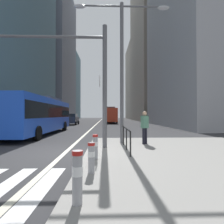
{
  "coord_description": "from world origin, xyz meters",
  "views": [
    {
      "loc": [
        1.89,
        -8.18,
        1.74
      ],
      "look_at": [
        3.07,
        29.85,
        2.35
      ],
      "focal_mm": 28.32,
      "sensor_mm": 36.0,
      "label": 1
    }
  ],
  "objects_px": {
    "bollard_right": "(95,145)",
    "city_bus_red_receding": "(110,114)",
    "car_receding_near": "(109,117)",
    "traffic_signal_gantry": "(63,66)",
    "bollard_front": "(77,174)",
    "car_oncoming_mid": "(72,119)",
    "bollard_left": "(91,156)",
    "pedestrian_waiting": "(145,126)",
    "street_lamp_post": "(122,53)",
    "city_bus_blue_oncoming": "(41,114)",
    "car_receding_far": "(107,117)"
  },
  "relations": [
    {
      "from": "street_lamp_post",
      "to": "bollard_left",
      "type": "relative_size",
      "value": 9.69
    },
    {
      "from": "city_bus_red_receding",
      "to": "bollard_right",
      "type": "relative_size",
      "value": 12.28
    },
    {
      "from": "street_lamp_post",
      "to": "traffic_signal_gantry",
      "type": "bearing_deg",
      "value": -155.99
    },
    {
      "from": "city_bus_red_receding",
      "to": "traffic_signal_gantry",
      "type": "height_order",
      "value": "traffic_signal_gantry"
    },
    {
      "from": "city_bus_blue_oncoming",
      "to": "bollard_right",
      "type": "relative_size",
      "value": 13.23
    },
    {
      "from": "city_bus_red_receding",
      "to": "car_oncoming_mid",
      "type": "height_order",
      "value": "city_bus_red_receding"
    },
    {
      "from": "car_receding_near",
      "to": "pedestrian_waiting",
      "type": "xyz_separation_m",
      "value": [
        1.22,
        -46.18,
        0.16
      ]
    },
    {
      "from": "bollard_left",
      "to": "bollard_right",
      "type": "relative_size",
      "value": 0.94
    },
    {
      "from": "bollard_front",
      "to": "city_bus_red_receding",
      "type": "bearing_deg",
      "value": 87.88
    },
    {
      "from": "street_lamp_post",
      "to": "bollard_front",
      "type": "height_order",
      "value": "street_lamp_post"
    },
    {
      "from": "city_bus_red_receding",
      "to": "bollard_right",
      "type": "xyz_separation_m",
      "value": [
        -1.22,
        -32.88,
        -1.2
      ]
    },
    {
      "from": "bollard_front",
      "to": "bollard_right",
      "type": "height_order",
      "value": "bollard_front"
    },
    {
      "from": "traffic_signal_gantry",
      "to": "bollard_front",
      "type": "relative_size",
      "value": 6.51
    },
    {
      "from": "car_receding_near",
      "to": "traffic_signal_gantry",
      "type": "bearing_deg",
      "value": -93.65
    },
    {
      "from": "street_lamp_post",
      "to": "bollard_left",
      "type": "xyz_separation_m",
      "value": [
        -1.28,
        -5.09,
        -4.67
      ]
    },
    {
      "from": "bollard_right",
      "to": "car_oncoming_mid",
      "type": "bearing_deg",
      "value": 102.87
    },
    {
      "from": "car_receding_near",
      "to": "bollard_front",
      "type": "distance_m",
      "value": 52.61
    },
    {
      "from": "bollard_right",
      "to": "city_bus_blue_oncoming",
      "type": "bearing_deg",
      "value": 120.03
    },
    {
      "from": "car_receding_far",
      "to": "bollard_right",
      "type": "height_order",
      "value": "car_receding_far"
    },
    {
      "from": "pedestrian_waiting",
      "to": "car_oncoming_mid",
      "type": "bearing_deg",
      "value": 110.68
    },
    {
      "from": "car_receding_near",
      "to": "street_lamp_post",
      "type": "relative_size",
      "value": 0.53
    },
    {
      "from": "car_oncoming_mid",
      "to": "car_receding_far",
      "type": "xyz_separation_m",
      "value": [
        6.25,
        26.57,
        -0.0
      ]
    },
    {
      "from": "bollard_right",
      "to": "bollard_left",
      "type": "bearing_deg",
      "value": -90.42
    },
    {
      "from": "bollard_left",
      "to": "bollard_right",
      "type": "bearing_deg",
      "value": 89.58
    },
    {
      "from": "city_bus_red_receding",
      "to": "car_receding_far",
      "type": "height_order",
      "value": "city_bus_red_receding"
    },
    {
      "from": "car_oncoming_mid",
      "to": "bollard_left",
      "type": "distance_m",
      "value": 26.95
    },
    {
      "from": "bollard_front",
      "to": "bollard_left",
      "type": "xyz_separation_m",
      "value": [
        0.1,
        1.69,
        -0.06
      ]
    },
    {
      "from": "car_oncoming_mid",
      "to": "city_bus_blue_oncoming",
      "type": "bearing_deg",
      "value": -89.07
    },
    {
      "from": "bollard_left",
      "to": "pedestrian_waiting",
      "type": "relative_size",
      "value": 0.46
    },
    {
      "from": "bollard_left",
      "to": "pedestrian_waiting",
      "type": "xyz_separation_m",
      "value": [
        2.5,
        4.72,
        0.53
      ]
    },
    {
      "from": "car_receding_near",
      "to": "bollard_front",
      "type": "relative_size",
      "value": 4.46
    },
    {
      "from": "traffic_signal_gantry",
      "to": "bollard_right",
      "type": "relative_size",
      "value": 7.06
    },
    {
      "from": "traffic_signal_gantry",
      "to": "bollard_front",
      "type": "xyz_separation_m",
      "value": [
        1.62,
        -5.44,
        -3.44
      ]
    },
    {
      "from": "car_receding_near",
      "to": "traffic_signal_gantry",
      "type": "xyz_separation_m",
      "value": [
        -3.01,
        -47.15,
        3.12
      ]
    },
    {
      "from": "bollard_right",
      "to": "city_bus_red_receding",
      "type": "bearing_deg",
      "value": 87.88
    },
    {
      "from": "bollard_front",
      "to": "pedestrian_waiting",
      "type": "height_order",
      "value": "pedestrian_waiting"
    },
    {
      "from": "city_bus_red_receding",
      "to": "car_receding_far",
      "type": "bearing_deg",
      "value": 91.98
    },
    {
      "from": "car_receding_far",
      "to": "bollard_right",
      "type": "distance_m",
      "value": 51.4
    },
    {
      "from": "car_receding_far",
      "to": "street_lamp_post",
      "type": "distance_m",
      "value": 48.03
    },
    {
      "from": "car_receding_far",
      "to": "bollard_front",
      "type": "height_order",
      "value": "car_receding_far"
    },
    {
      "from": "bollard_front",
      "to": "bollard_right",
      "type": "relative_size",
      "value": 1.08
    },
    {
      "from": "car_oncoming_mid",
      "to": "bollard_right",
      "type": "height_order",
      "value": "car_oncoming_mid"
    },
    {
      "from": "traffic_signal_gantry",
      "to": "pedestrian_waiting",
      "type": "bearing_deg",
      "value": 13.0
    },
    {
      "from": "street_lamp_post",
      "to": "bollard_left",
      "type": "height_order",
      "value": "street_lamp_post"
    },
    {
      "from": "city_bus_blue_oncoming",
      "to": "city_bus_red_receding",
      "type": "bearing_deg",
      "value": 74.23
    },
    {
      "from": "car_oncoming_mid",
      "to": "pedestrian_waiting",
      "type": "bearing_deg",
      "value": -69.32
    },
    {
      "from": "city_bus_blue_oncoming",
      "to": "car_receding_far",
      "type": "height_order",
      "value": "city_bus_blue_oncoming"
    },
    {
      "from": "pedestrian_waiting",
      "to": "bollard_left",
      "type": "bearing_deg",
      "value": -117.92
    },
    {
      "from": "bollard_left",
      "to": "street_lamp_post",
      "type": "bearing_deg",
      "value": 75.83
    },
    {
      "from": "bollard_front",
      "to": "traffic_signal_gantry",
      "type": "bearing_deg",
      "value": 106.62
    }
  ]
}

